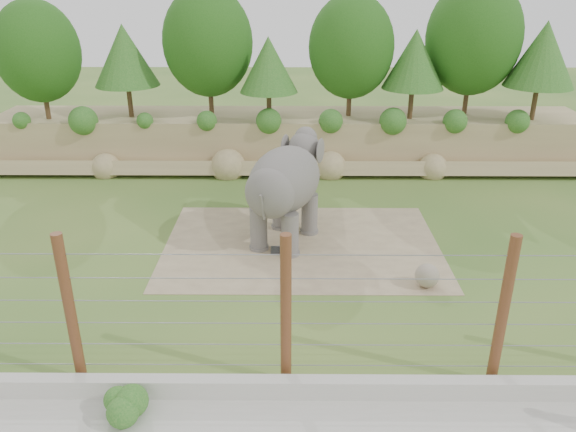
{
  "coord_description": "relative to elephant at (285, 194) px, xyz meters",
  "views": [
    {
      "loc": [
        0.13,
        -15.47,
        9.22
      ],
      "look_at": [
        0.0,
        2.0,
        1.6
      ],
      "focal_mm": 35.0,
      "sensor_mm": 36.0,
      "label": 1
    }
  ],
  "objects": [
    {
      "name": "drain_grate",
      "position": [
        0.01,
        -0.85,
        -1.83
      ],
      "size": [
        1.0,
        0.6,
        0.03
      ],
      "primitive_type": "cube",
      "color": "#262628",
      "rests_on": "dirt_patch"
    },
    {
      "name": "elephant",
      "position": [
        0.0,
        0.0,
        0.0
      ],
      "size": [
        3.55,
        5.02,
        3.73
      ],
      "primitive_type": null,
      "rotation": [
        0.0,
        0.0,
        -0.38
      ],
      "color": "#5D5854",
      "rests_on": "ground"
    },
    {
      "name": "back_embankment",
      "position": [
        0.72,
        9.3,
        2.1
      ],
      "size": [
        30.0,
        5.52,
        8.77
      ],
      "color": "#97845C",
      "rests_on": "ground"
    },
    {
      "name": "walkway_shrub",
      "position": [
        -3.47,
        -9.17,
        -1.47
      ],
      "size": [
        0.77,
        0.77,
        0.77
      ],
      "primitive_type": "sphere",
      "color": "#1C5D1C",
      "rests_on": "walkway"
    },
    {
      "name": "ground",
      "position": [
        0.13,
        -3.37,
        -1.87
      ],
      "size": [
        90.0,
        90.0,
        0.0
      ],
      "primitive_type": "plane",
      "color": "#3B6827",
      "rests_on": "ground"
    },
    {
      "name": "retaining_wall",
      "position": [
        0.13,
        -8.37,
        -1.62
      ],
      "size": [
        26.0,
        0.35,
        0.5
      ],
      "primitive_type": "cube",
      "color": "#B7B6AA",
      "rests_on": "ground"
    },
    {
      "name": "stone_ball",
      "position": [
        4.54,
        -3.32,
        -1.46
      ],
      "size": [
        0.77,
        0.77,
        0.77
      ],
      "primitive_type": "sphere",
      "color": "gray",
      "rests_on": "dirt_patch"
    },
    {
      "name": "barrier_fence",
      "position": [
        0.13,
        -7.87,
        0.13
      ],
      "size": [
        20.26,
        0.26,
        4.0
      ],
      "color": "#543317",
      "rests_on": "ground"
    },
    {
      "name": "dirt_patch",
      "position": [
        0.63,
        -0.37,
        -1.86
      ],
      "size": [
        10.0,
        7.0,
        0.02
      ],
      "primitive_type": "cube",
      "color": "#8E7A5C",
      "rests_on": "ground"
    }
  ]
}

